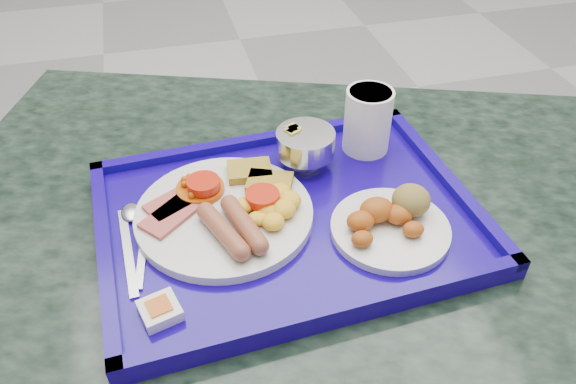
# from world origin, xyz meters

# --- Properties ---
(floor) EXTENTS (6.00, 6.00, 0.00)m
(floor) POSITION_xyz_m (0.00, 0.00, 0.00)
(floor) COLOR #99999C
(floor) RESTS_ON ground
(table) EXTENTS (1.31, 1.09, 0.70)m
(table) POSITION_xyz_m (-0.24, -0.76, 0.52)
(table) COLOR gray
(table) RESTS_ON floor
(tray) EXTENTS (0.51, 0.39, 0.03)m
(tray) POSITION_xyz_m (-0.29, -0.76, 0.71)
(tray) COLOR #140283
(tray) RESTS_ON table
(main_plate) EXTENTS (0.24, 0.24, 0.04)m
(main_plate) POSITION_xyz_m (-0.36, -0.74, 0.73)
(main_plate) COLOR silver
(main_plate) RESTS_ON tray
(bread_plate) EXTENTS (0.15, 0.15, 0.05)m
(bread_plate) POSITION_xyz_m (-0.17, -0.82, 0.73)
(bread_plate) COLOR silver
(bread_plate) RESTS_ON tray
(fruit_bowl) EXTENTS (0.09, 0.09, 0.06)m
(fruit_bowl) POSITION_xyz_m (-0.24, -0.66, 0.75)
(fruit_bowl) COLOR #B3B3B5
(fruit_bowl) RESTS_ON tray
(juice_cup) EXTENTS (0.07, 0.07, 0.10)m
(juice_cup) POSITION_xyz_m (-0.14, -0.64, 0.77)
(juice_cup) COLOR white
(juice_cup) RESTS_ON tray
(spoon) EXTENTS (0.04, 0.16, 0.01)m
(spoon) POSITION_xyz_m (-0.49, -0.73, 0.72)
(spoon) COLOR #B3B3B5
(spoon) RESTS_ON tray
(knife) EXTENTS (0.02, 0.16, 0.00)m
(knife) POSITION_xyz_m (-0.50, -0.78, 0.72)
(knife) COLOR #B3B3B5
(knife) RESTS_ON tray
(jam_packet) EXTENTS (0.05, 0.05, 0.02)m
(jam_packet) POSITION_xyz_m (-0.47, -0.89, 0.72)
(jam_packet) COLOR white
(jam_packet) RESTS_ON tray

